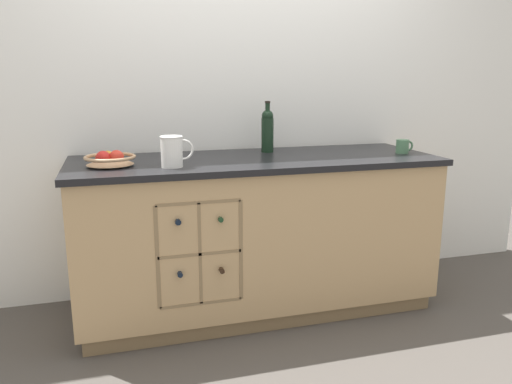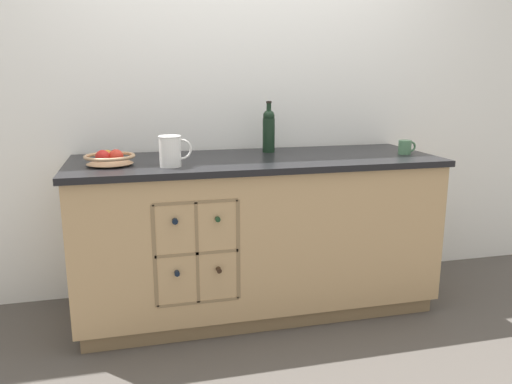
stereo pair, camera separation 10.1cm
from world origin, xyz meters
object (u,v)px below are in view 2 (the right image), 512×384
Objects in this scene: fruit_bowl at (110,158)px; ceramic_mug at (405,147)px; white_pitcher at (171,150)px; standing_wine_bottle at (269,130)px.

fruit_bowl is 2.37× the size of ceramic_mug.
ceramic_mug is (1.72, -0.02, 0.00)m from fruit_bowl.
white_pitcher reaches higher than ceramic_mug.
standing_wine_bottle is (0.63, 0.38, 0.05)m from white_pitcher.
fruit_bowl reaches higher than ceramic_mug.
white_pitcher is 0.55× the size of standing_wine_bottle.
fruit_bowl is 0.85× the size of standing_wine_bottle.
standing_wine_bottle is (-0.78, 0.27, 0.10)m from ceramic_mug.
white_pitcher is at bearing -149.05° from standing_wine_bottle.
white_pitcher is 1.53× the size of ceramic_mug.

